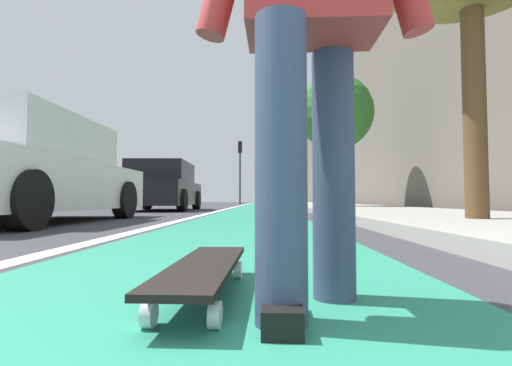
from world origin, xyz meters
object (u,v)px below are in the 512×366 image
parked_car_near (28,172)px  street_tree_mid (336,113)px  parked_car_mid (163,188)px  traffic_light (240,161)px  skateboard (204,269)px

parked_car_near → street_tree_mid: bearing=-39.6°
parked_car_mid → traffic_light: bearing=-5.4°
parked_car_near → street_tree_mid: (6.88, -5.68, 2.45)m
skateboard → parked_car_near: parked_car_near is taller
parked_car_mid → skateboard: bearing=-163.7°
parked_car_mid → traffic_light: (14.85, -1.41, 2.39)m
skateboard → parked_car_near: size_ratio=0.20×
traffic_light → street_tree_mid: 14.67m
skateboard → parked_car_mid: size_ratio=0.21×
parked_car_mid → street_tree_mid: 6.05m
skateboard → parked_car_mid: (10.00, 2.93, 0.61)m
parked_car_mid → street_tree_mid: (0.75, -5.47, 2.46)m
parked_car_near → skateboard: bearing=-141.0°
traffic_light → street_tree_mid: (-14.10, -4.06, 0.08)m
traffic_light → skateboard: bearing=-176.5°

